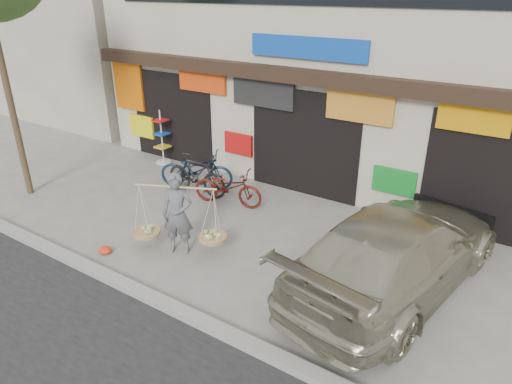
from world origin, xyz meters
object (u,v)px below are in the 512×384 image
Objects in this scene: bike_2 at (228,187)px; display_rack at (162,142)px; suv at (397,251)px; street_vendor at (178,217)px; bike_0 at (196,170)px; bike_1 at (196,175)px.

display_rack reaches higher than bike_2.
suv is 8.33m from display_rack.
bike_2 is (-0.49, 2.32, -0.33)m from street_vendor.
display_rack is at bearing 57.20° from bike_2.
street_vendor is 0.92× the size of bike_0.
bike_1 is 1.02× the size of bike_2.
suv is (5.60, -1.17, 0.21)m from bike_1.
display_rack reaches higher than bike_0.
bike_2 is 4.68m from suv.
suv is at bearing -16.62° from display_rack.
display_rack is (-2.38, 1.22, 0.12)m from bike_1.
suv is (4.05, 1.22, -0.04)m from street_vendor.
bike_2 is at bearing 76.94° from street_vendor.
street_vendor is 2.40m from bike_2.
bike_1 is at bearing 74.04° from bike_2.
bike_0 is at bearing 61.83° from bike_2.
bike_1 is at bearing -1.78° from suv.
suv is 3.34× the size of display_rack.
street_vendor is 1.10× the size of display_rack.
display_rack is (-2.11, 0.91, 0.15)m from bike_0.
bike_1 reaches higher than bike_0.
bike_0 is at bearing -4.14° from suv.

